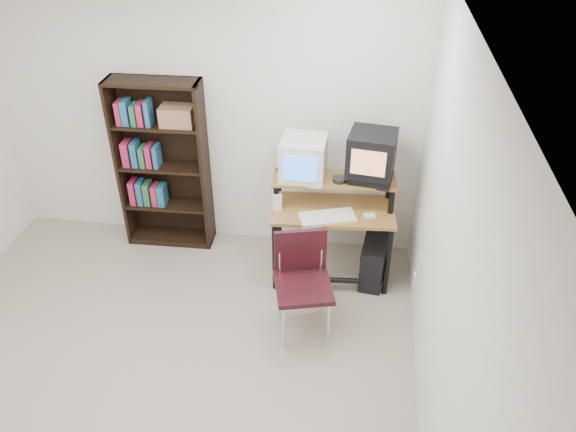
# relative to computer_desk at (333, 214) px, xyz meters

# --- Properties ---
(floor) EXTENTS (4.00, 4.00, 0.01)m
(floor) POSITION_rel_computer_desk_xyz_m (-1.25, -1.50, -0.68)
(floor) COLOR #A39987
(floor) RESTS_ON ground
(ceiling) EXTENTS (4.00, 4.00, 0.01)m
(ceiling) POSITION_rel_computer_desk_xyz_m (-1.25, -1.50, 1.93)
(ceiling) COLOR white
(ceiling) RESTS_ON back_wall
(back_wall) EXTENTS (4.00, 0.01, 2.60)m
(back_wall) POSITION_rel_computer_desk_xyz_m (-1.25, 0.50, 0.63)
(back_wall) COLOR silver
(back_wall) RESTS_ON floor
(right_wall) EXTENTS (0.01, 4.00, 2.60)m
(right_wall) POSITION_rel_computer_desk_xyz_m (0.75, -1.50, 0.63)
(right_wall) COLOR silver
(right_wall) RESTS_ON floor
(computer_desk) EXTENTS (1.10, 0.61, 0.98)m
(computer_desk) POSITION_rel_computer_desk_xyz_m (0.00, 0.00, 0.00)
(computer_desk) COLOR olive
(computer_desk) RESTS_ON floor
(crt_monitor) EXTENTS (0.39, 0.40, 0.36)m
(crt_monitor) POSITION_rel_computer_desk_xyz_m (-0.28, 0.10, 0.48)
(crt_monitor) COLOR silver
(crt_monitor) RESTS_ON computer_desk
(vcr) EXTENTS (0.39, 0.31, 0.08)m
(vcr) POSITION_rel_computer_desk_xyz_m (0.30, 0.09, 0.34)
(vcr) COLOR black
(vcr) RESTS_ON computer_desk
(crt_tv) EXTENTS (0.43, 0.42, 0.36)m
(crt_tv) POSITION_rel_computer_desk_xyz_m (0.29, 0.12, 0.56)
(crt_tv) COLOR black
(crt_tv) RESTS_ON vcr
(cd_spindle) EXTENTS (0.14, 0.14, 0.05)m
(cd_spindle) POSITION_rel_computer_desk_xyz_m (0.04, 0.04, 0.32)
(cd_spindle) COLOR #26262B
(cd_spindle) RESTS_ON computer_desk
(keyboard) EXTENTS (0.51, 0.35, 0.03)m
(keyboard) POSITION_rel_computer_desk_xyz_m (-0.03, -0.17, 0.07)
(keyboard) COLOR silver
(keyboard) RESTS_ON computer_desk
(mousepad) EXTENTS (0.25, 0.22, 0.01)m
(mousepad) POSITION_rel_computer_desk_xyz_m (0.31, -0.08, 0.05)
(mousepad) COLOR black
(mousepad) RESTS_ON computer_desk
(mouse) EXTENTS (0.11, 0.08, 0.03)m
(mouse) POSITION_rel_computer_desk_xyz_m (0.32, -0.10, 0.07)
(mouse) COLOR white
(mouse) RESTS_ON mousepad
(desk_speaker) EXTENTS (0.09, 0.08, 0.17)m
(desk_speaker) POSITION_rel_computer_desk_xyz_m (-0.48, -0.08, 0.13)
(desk_speaker) COLOR silver
(desk_speaker) RESTS_ON computer_desk
(pc_tower) EXTENTS (0.25, 0.47, 0.42)m
(pc_tower) POSITION_rel_computer_desk_xyz_m (0.39, -0.03, -0.46)
(pc_tower) COLOR black
(pc_tower) RESTS_ON floor
(school_chair) EXTENTS (0.54, 0.54, 0.88)m
(school_chair) POSITION_rel_computer_desk_xyz_m (-0.18, -0.71, -0.13)
(school_chair) COLOR black
(school_chair) RESTS_ON floor
(bookshelf) EXTENTS (0.85, 0.31, 1.69)m
(bookshelf) POSITION_rel_computer_desk_xyz_m (-1.65, 0.35, 0.20)
(bookshelf) COLOR black
(bookshelf) RESTS_ON floor
(wall_outlet) EXTENTS (0.02, 0.08, 0.12)m
(wall_outlet) POSITION_rel_computer_desk_xyz_m (0.74, -0.35, -0.37)
(wall_outlet) COLOR beige
(wall_outlet) RESTS_ON right_wall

